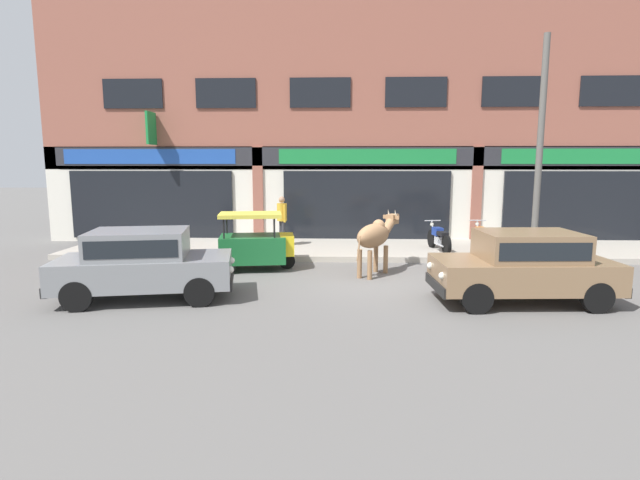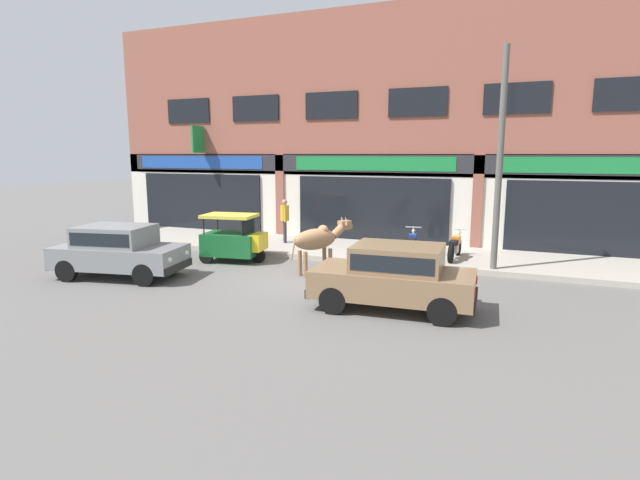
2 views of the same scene
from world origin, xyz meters
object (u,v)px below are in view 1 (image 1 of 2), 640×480
car_0 (143,261)px  auto_rickshaw (256,245)px  motorcycle_0 (439,238)px  pedestrian (282,216)px  car_1 (525,264)px  motorcycle_1 (481,238)px  cow (375,236)px  utility_pole (540,148)px

car_0 → auto_rickshaw: (1.84, 3.03, -0.15)m
auto_rickshaw → motorcycle_0: 5.71m
motorcycle_0 → pedestrian: bearing=171.6°
car_1 → pedestrian: 8.14m
car_0 → motorcycle_1: 9.99m
cow → pedestrian: pedestrian is taller
motorcycle_0 → pedestrian: (-4.90, 0.72, 0.60)m
motorcycle_1 → auto_rickshaw: bearing=-160.6°
motorcycle_1 → pedestrian: pedestrian is taller
car_1 → auto_rickshaw: (-5.98, 2.99, -0.15)m
pedestrian → cow: bearing=-51.3°
pedestrian → utility_pole: size_ratio=0.26×
car_0 → pedestrian: bearing=69.6°
car_0 → utility_pole: (9.65, 4.38, 2.42)m
pedestrian → utility_pole: bearing=-11.9°
motorcycle_0 → utility_pole: utility_pole is taller
motorcycle_0 → car_0: bearing=-143.7°
car_1 → motorcycle_1: bearing=83.4°
pedestrian → utility_pole: 7.88m
auto_rickshaw → cow: bearing=-9.6°
auto_rickshaw → utility_pole: size_ratio=0.34×
pedestrian → utility_pole: utility_pole is taller
car_1 → motorcycle_1: 5.35m
motorcycle_1 → utility_pole: (1.22, -0.97, 2.68)m
car_1 → motorcycle_1: size_ratio=2.03×
car_1 → motorcycle_0: size_ratio=2.04×
car_0 → car_1: (7.82, 0.04, 0.00)m
car_0 → auto_rickshaw: auto_rickshaw is taller
motorcycle_1 → pedestrian: size_ratio=1.13×
car_0 → motorcycle_1: size_ratio=2.10×
car_1 → cow: bearing=139.2°
motorcycle_0 → utility_pole: bearing=-18.4°
motorcycle_0 → auto_rickshaw: bearing=-157.4°
auto_rickshaw → pedestrian: size_ratio=1.30×
car_0 → auto_rickshaw: 3.55m
cow → pedestrian: (-2.76, 3.44, 0.14)m
car_0 → motorcycle_1: (8.43, 5.35, -0.27)m
cow → car_1: size_ratio=0.52×
car_0 → car_1: bearing=0.3°
car_1 → motorcycle_0: 5.23m
cow → auto_rickshaw: (-3.13, 0.53, -0.35)m
car_1 → utility_pole: utility_pole is taller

